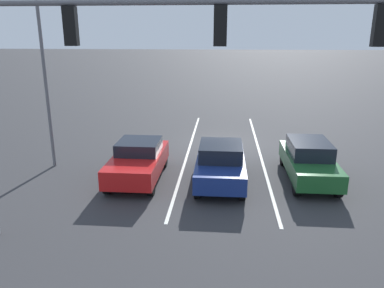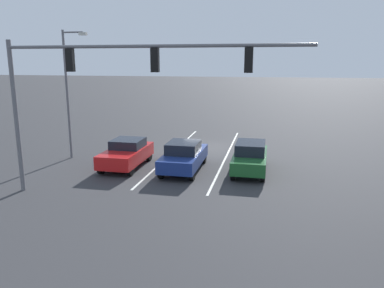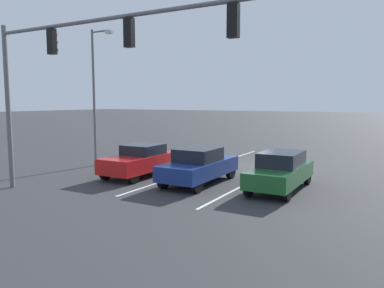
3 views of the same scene
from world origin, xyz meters
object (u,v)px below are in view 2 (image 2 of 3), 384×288
at_px(car_navy_midlane_front, 184,156).
at_px(car_red_rightlane_front, 127,153).
at_px(traffic_signal_gantry, 102,77).
at_px(car_darkgreen_leftlane_front, 250,157).
at_px(street_lamp_right_shoulder, 69,87).

xyz_separation_m(car_navy_midlane_front, car_red_rightlane_front, (3.36, -0.05, -0.03)).
xyz_separation_m(car_red_rightlane_front, traffic_signal_gantry, (-0.98, 4.76, 4.46)).
xyz_separation_m(car_darkgreen_leftlane_front, car_red_rightlane_front, (6.94, 0.53, -0.03)).
bearing_deg(car_darkgreen_leftlane_front, car_navy_midlane_front, 9.21).
relative_size(car_darkgreen_leftlane_front, traffic_signal_gantry, 0.35).
height_order(car_red_rightlane_front, traffic_signal_gantry, traffic_signal_gantry).
height_order(car_darkgreen_leftlane_front, street_lamp_right_shoulder, street_lamp_right_shoulder).
relative_size(car_navy_midlane_front, car_darkgreen_leftlane_front, 1.01).
bearing_deg(car_navy_midlane_front, car_darkgreen_leftlane_front, -170.79).
bearing_deg(street_lamp_right_shoulder, traffic_signal_gantry, 129.93).
bearing_deg(street_lamp_right_shoulder, car_red_rightlane_front, 163.44).
bearing_deg(car_navy_midlane_front, traffic_signal_gantry, 63.16).
distance_m(car_navy_midlane_front, traffic_signal_gantry, 6.89).
relative_size(traffic_signal_gantry, street_lamp_right_shoulder, 1.67).
bearing_deg(traffic_signal_gantry, car_navy_midlane_front, -116.84).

